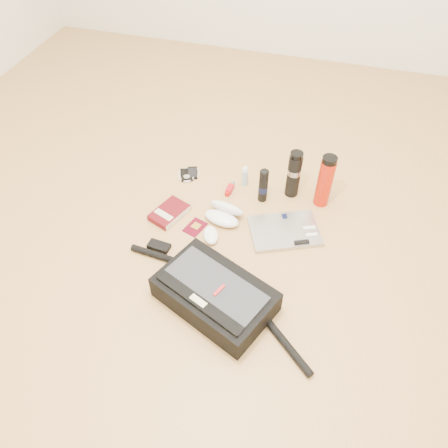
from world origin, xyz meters
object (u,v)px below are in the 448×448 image
object	(u,v)px
laptop	(285,231)
book	(169,213)
thermos_red	(325,181)
messenger_bag	(214,294)
thermos_black	(294,174)

from	to	relation	value
laptop	book	size ratio (longest dim) A/B	1.77
laptop	thermos_red	size ratio (longest dim) A/B	1.34
thermos_red	messenger_bag	bearing A→B (deg)	-115.61
messenger_bag	laptop	world-z (taller)	messenger_bag
thermos_black	thermos_red	distance (m)	0.16
book	thermos_red	size ratio (longest dim) A/B	0.76
messenger_bag	thermos_red	bearing A→B (deg)	87.74
laptop	book	distance (m)	0.58
messenger_bag	laptop	size ratio (longest dim) A/B	2.31
laptop	book	xyz separation A→B (m)	(-0.58, -0.04, 0.01)
laptop	book	bearing A→B (deg)	160.43
messenger_bag	thermos_black	bearing A→B (deg)	99.07
laptop	thermos_red	bearing A→B (deg)	37.71
laptop	thermos_black	bearing A→B (deg)	69.83
thermos_red	thermos_black	bearing A→B (deg)	171.19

